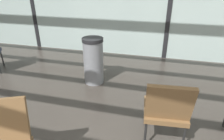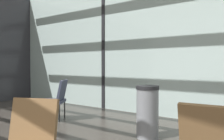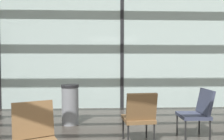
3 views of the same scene
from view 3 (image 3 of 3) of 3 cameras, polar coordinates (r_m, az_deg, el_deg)
name	(u,v)px [view 3 (image 3 of 3)]	position (r m, az deg, el deg)	size (l,w,h in m)	color
glass_curtain_wall	(122,47)	(6.44, 2.57, 5.97)	(14.00, 0.08, 3.55)	#A3B7B2
window_mullion_1	(122,47)	(6.44, 2.57, 5.97)	(0.10, 0.12, 3.55)	black
parked_airplane	(81,50)	(12.36, -8.15, 5.05)	(11.88, 3.92, 3.92)	silver
lounge_chair_2	(198,110)	(4.24, 21.37, -9.70)	(0.53, 0.48, 0.87)	#33384C
lounge_chair_3	(139,115)	(3.66, 7.11, -11.44)	(0.53, 0.57, 0.87)	brown
lounge_chair_4	(35,135)	(2.84, -19.35, -15.63)	(0.66, 0.68, 0.87)	brown
trash_bin	(70,104)	(4.89, -10.79, -8.71)	(0.38, 0.38, 0.86)	slate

